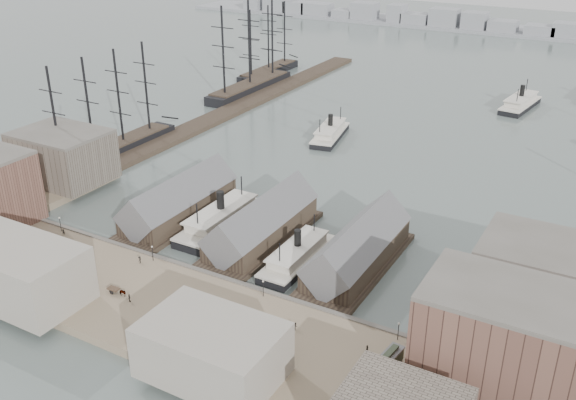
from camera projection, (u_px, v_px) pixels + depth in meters
The scene contains 38 objects.
ground at pixel (224, 271), 148.45m from camera, with size 900.00×900.00×0.00m, color #525F5B.
quay at pixel (169, 311), 132.26m from camera, with size 180.00×30.00×2.00m, color #7F6D55.
seawall at pixel (211, 277), 143.86m from camera, with size 180.00×1.20×2.30m, color #59544C.
west_wharf at pixel (227, 112), 257.34m from camera, with size 10.00×220.00×1.60m, color #2D231C.
ferry_shed_west at pixel (179, 202), 171.42m from camera, with size 14.00×42.00×12.60m.
ferry_shed_center at pixel (262, 224), 159.79m from camera, with size 14.00×42.00×12.60m.
ferry_shed_east at pixel (358, 250), 148.16m from camera, with size 14.00×42.00×12.60m.
warehouse_west_back at pixel (63, 157), 190.14m from camera, with size 26.00×20.00×14.00m, color #60564C.
warehouse_east_front at pixel (512, 348), 104.60m from camera, with size 30.00×18.00×19.00m, color brown.
warehouse_east_back at pixel (551, 284), 125.83m from camera, with size 28.00×20.00×15.00m, color #60564C.
street_bldg_center at pixel (212, 350), 111.32m from camera, with size 24.00×16.00×10.00m, color gray.
street_bldg_west at pixel (16, 271), 133.26m from camera, with size 30.00×16.00×12.00m, color gray.
lamp_post_far_w at pixel (60, 221), 161.07m from camera, with size 0.44×0.44×3.92m.
lamp_post_near_w at pixel (152, 250), 147.65m from camera, with size 0.44×0.44×3.92m.
lamp_post_near_e at pixel (263, 285), 134.23m from camera, with size 0.44×0.44×3.92m.
lamp_post_far_e at pixel (399, 328), 120.81m from camera, with size 0.44×0.44×3.92m.
far_shore at pixel (519, 28), 411.07m from camera, with size 500.00×40.00×15.72m.
ferry_docked_west at pixel (221, 219), 167.08m from camera, with size 9.22×30.72×10.97m.
ferry_docked_east at pixel (298, 255), 150.89m from camera, with size 7.78×25.92×9.26m.
ferry_open_near at pixel (330, 132), 230.63m from camera, with size 12.98×27.77×9.55m.
ferry_open_mid at pixel (520, 103), 263.99m from camera, with size 12.23×29.92×10.38m.
sailing_ship_near at pixel (110, 149), 214.10m from camera, with size 8.45×58.23×34.75m.
sailing_ship_mid at pixel (250, 86), 286.70m from camera, with size 9.74×56.26×40.03m.
sailing_ship_far at pixel (269, 70), 315.36m from camera, with size 8.10×45.01×33.31m.
tram at pixel (385, 365), 112.53m from camera, with size 3.70×9.87×3.42m.
horse_cart_left at pixel (60, 253), 150.33m from camera, with size 4.54×4.08×1.72m.
horse_cart_center at pixel (120, 292), 135.36m from camera, with size 4.94×1.59×1.69m.
horse_cart_right at pixel (238, 343), 119.64m from camera, with size 4.82×3.17×1.59m.
pedestrian_0 at pixel (63, 232), 159.90m from camera, with size 0.62×0.45×1.70m, color black.
pedestrian_1 at pixel (38, 251), 151.29m from camera, with size 0.76×0.59×1.56m, color black.
pedestrian_2 at pixel (140, 260), 147.46m from camera, with size 1.12×0.64×1.73m, color black.
pedestrian_3 at pixel (129, 298), 133.23m from camera, with size 1.03×0.43×1.76m, color black.
pedestrian_4 at pixel (197, 299), 132.95m from camera, with size 0.83×0.54×1.71m, color black.
pedestrian_5 at pixel (183, 296), 133.95m from camera, with size 0.62×0.46×1.71m, color black.
pedestrian_6 at pixel (296, 326), 124.56m from camera, with size 0.78×0.61×1.61m, color black.
pedestrian_7 at pixel (260, 353), 117.18m from camera, with size 1.02×0.59×1.58m, color black.
pedestrian_8 at pixel (367, 349), 117.88m from camera, with size 1.07×0.45×1.83m, color black.
pedestrian_10 at pixel (194, 316), 127.60m from camera, with size 0.63×0.46×1.72m, color black.
Camera 1 is at (75.85, -103.63, 77.68)m, focal length 40.00 mm.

